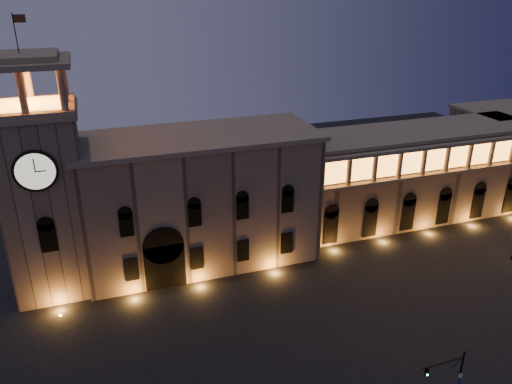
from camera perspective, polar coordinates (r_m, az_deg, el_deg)
ground at (r=53.48m, az=1.78°, el=-18.44°), size 160.00×160.00×0.00m
government_building at (r=66.13m, az=-6.48°, el=-0.80°), size 30.80×12.80×17.60m
clock_tower at (r=62.94m, az=-23.00°, el=-0.19°), size 9.80×9.80×32.40m
colonnade_wing at (r=81.80m, az=17.18°, el=1.99°), size 40.60×11.50×14.50m
secondary_building at (r=102.85m, az=27.16°, el=4.52°), size 20.00×12.00×14.00m
traffic_light at (r=49.65m, az=21.53°, el=-19.34°), size 4.50×0.48×6.18m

